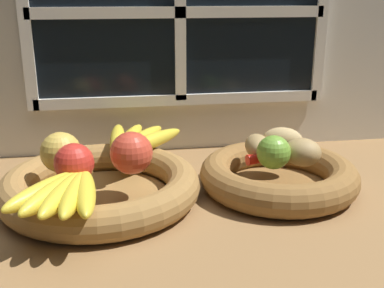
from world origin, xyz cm
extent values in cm
cube|color=olive|center=(0.00, 0.00, -1.50)|extent=(140.00, 90.00, 3.00)
cube|color=silver|center=(0.00, 30.00, 27.50)|extent=(140.00, 3.00, 55.00)
cube|color=black|center=(0.00, 28.10, 31.00)|extent=(64.00, 0.80, 38.00)
cube|color=white|center=(0.00, 27.50, 31.00)|extent=(2.40, 1.20, 38.00)
cube|color=white|center=(0.00, 27.50, 31.00)|extent=(64.00, 1.20, 2.40)
cube|color=white|center=(-32.00, 27.50, 31.00)|extent=(2.40, 1.20, 40.40)
cube|color=white|center=(32.00, 27.50, 31.00)|extent=(2.40, 1.20, 40.40)
cube|color=white|center=(0.00, 27.50, 12.00)|extent=(64.00, 1.20, 2.40)
cylinder|color=olive|center=(-17.69, 2.10, 0.50)|extent=(24.00, 24.00, 1.00)
torus|color=olive|center=(-17.69, 2.10, 2.89)|extent=(35.04, 35.04, 5.77)
cylinder|color=brown|center=(14.81, 2.10, 0.50)|extent=(19.27, 19.27, 1.00)
torus|color=brown|center=(14.81, 2.10, 2.89)|extent=(29.28, 29.28, 5.77)
sphere|color=red|center=(-21.42, -2.36, 9.01)|extent=(6.48, 6.48, 6.48)
sphere|color=#CC422D|center=(-12.13, 0.49, 9.41)|extent=(7.27, 7.27, 7.27)
sphere|color=gold|center=(-24.01, 2.67, 9.26)|extent=(6.97, 6.97, 6.97)
ellipsoid|color=yellow|center=(-25.01, -8.82, 7.33)|extent=(12.71, 14.98, 3.11)
ellipsoid|color=yellow|center=(-23.74, -9.65, 7.33)|extent=(10.47, 16.15, 3.11)
ellipsoid|color=yellow|center=(-22.35, -10.22, 7.33)|extent=(7.90, 16.78, 3.11)
ellipsoid|color=yellow|center=(-20.87, -10.54, 7.33)|extent=(5.05, 16.86, 3.11)
ellipsoid|color=yellow|center=(-19.35, -10.58, 7.33)|extent=(4.16, 16.77, 3.11)
sphere|color=brown|center=(-19.88, -2.29, 7.33)|extent=(2.80, 2.80, 2.80)
ellipsoid|color=yellow|center=(-8.13, 12.47, 7.25)|extent=(15.35, 15.50, 2.95)
ellipsoid|color=yellow|center=(-9.98, 13.89, 7.25)|extent=(12.09, 17.77, 2.95)
ellipsoid|color=yellow|center=(-12.13, 14.82, 7.25)|extent=(8.10, 18.94, 2.95)
ellipsoid|color=yellow|center=(-14.43, 15.19, 7.25)|extent=(3.61, 18.96, 2.95)
sphere|color=brown|center=(-14.76, 5.76, 7.25)|extent=(2.65, 2.65, 2.65)
ellipsoid|color=#A38451|center=(17.86, -0.96, 8.26)|extent=(8.91, 8.81, 4.97)
ellipsoid|color=#A38451|center=(11.37, 4.77, 7.85)|extent=(5.50, 8.68, 4.16)
ellipsoid|color=tan|center=(16.72, 6.30, 8.26)|extent=(8.91, 7.18, 4.97)
sphere|color=#6B9E33|center=(12.34, -1.60, 8.75)|extent=(5.96, 5.96, 5.96)
cone|color=red|center=(13.32, 1.30, 6.78)|extent=(10.42, 3.71, 2.01)
camera|label=1|loc=(-13.81, -76.24, 35.78)|focal=44.42mm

